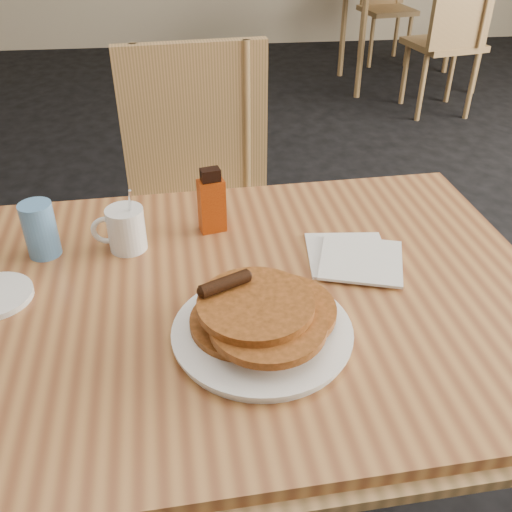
{
  "coord_description": "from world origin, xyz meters",
  "views": [
    {
      "loc": [
        -0.05,
        -0.89,
        1.43
      ],
      "look_at": [
        0.05,
        0.03,
        0.81
      ],
      "focal_mm": 40.0,
      "sensor_mm": 36.0,
      "label": 1
    }
  ],
  "objects": [
    {
      "name": "blue_tumbler",
      "position": [
        -0.39,
        0.17,
        0.81
      ],
      "size": [
        0.09,
        0.09,
        0.12
      ],
      "primitive_type": "cylinder",
      "rotation": [
        0.0,
        0.0,
        0.33
      ],
      "color": "#5489C5",
      "rests_on": "main_table"
    },
    {
      "name": "coffee_mug",
      "position": [
        -0.22,
        0.17,
        0.8
      ],
      "size": [
        0.11,
        0.08,
        0.15
      ],
      "rotation": [
        0.0,
        0.0,
        -0.09
      ],
      "color": "white",
      "rests_on": "main_table"
    },
    {
      "name": "chair_main_far",
      "position": [
        -0.06,
        0.74,
        0.61
      ],
      "size": [
        0.5,
        0.5,
        1.02
      ],
      "rotation": [
        0.0,
        0.0,
        0.1
      ],
      "color": "tan",
      "rests_on": "floor"
    },
    {
      "name": "chair_neighbor_near",
      "position": [
        1.65,
        2.85,
        0.57
      ],
      "size": [
        0.51,
        0.52,
        0.95
      ],
      "rotation": [
        0.0,
        0.0,
        0.22
      ],
      "color": "tan",
      "rests_on": "floor"
    },
    {
      "name": "pancake_plate",
      "position": [
        0.04,
        -0.14,
        0.78
      ],
      "size": [
        0.32,
        0.32,
        0.1
      ],
      "rotation": [
        0.0,
        0.0,
        0.01
      ],
      "color": "white",
      "rests_on": "main_table"
    },
    {
      "name": "napkin_stack",
      "position": [
        0.26,
        0.08,
        0.76
      ],
      "size": [
        0.22,
        0.23,
        0.01
      ],
      "rotation": [
        0.0,
        0.0,
        -0.09
      ],
      "color": "silver",
      "rests_on": "main_table"
    },
    {
      "name": "main_table",
      "position": [
        -0.03,
        -0.01,
        0.71
      ],
      "size": [
        1.4,
        0.98,
        0.75
      ],
      "rotation": [
        0.0,
        0.0,
        0.05
      ],
      "color": "#AE723D",
      "rests_on": "floor"
    },
    {
      "name": "syrup_bottle",
      "position": [
        -0.03,
        0.23,
        0.82
      ],
      "size": [
        0.06,
        0.05,
        0.15
      ],
      "rotation": [
        0.0,
        0.0,
        0.23
      ],
      "color": "maroon",
      "rests_on": "main_table"
    },
    {
      "name": "floor",
      "position": [
        0.0,
        0.0,
        0.0
      ],
      "size": [
        10.0,
        10.0,
        0.0
      ],
      "primitive_type": "plane",
      "color": "black",
      "rests_on": "ground"
    }
  ]
}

